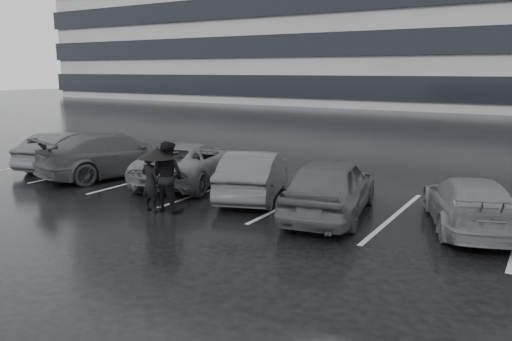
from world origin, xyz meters
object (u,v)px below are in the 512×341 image
(car_west_c, at_px, (115,154))
(car_west_d, at_px, (66,150))
(car_west_a, at_px, (255,174))
(car_east, at_px, (470,203))
(car_west_b, at_px, (189,163))
(pedestrian_right, at_px, (168,176))
(car_main, at_px, (330,187))
(pedestrian_left, at_px, (150,182))

(car_west_c, xyz_separation_m, car_west_d, (-2.63, 0.06, -0.08))
(car_west_a, height_order, car_east, car_west_a)
(car_west_d, bearing_deg, car_west_b, 169.83)
(car_west_a, distance_m, pedestrian_right, 2.66)
(car_main, height_order, car_west_d, car_main)
(pedestrian_left, bearing_deg, pedestrian_right, -137.23)
(car_east, bearing_deg, pedestrian_left, 1.16)
(car_main, height_order, pedestrian_left, pedestrian_left)
(car_main, distance_m, car_east, 3.23)
(car_main, bearing_deg, car_west_c, -14.95)
(car_main, xyz_separation_m, car_west_a, (-2.59, 0.60, -0.07))
(pedestrian_left, relative_size, pedestrian_right, 0.84)
(car_west_b, height_order, pedestrian_right, pedestrian_right)
(car_main, height_order, pedestrian_right, pedestrian_right)
(car_main, bearing_deg, pedestrian_right, 14.71)
(car_west_d, bearing_deg, car_main, 162.44)
(pedestrian_right, bearing_deg, car_east, -160.36)
(car_west_b, height_order, car_east, car_west_b)
(car_east, height_order, pedestrian_right, pedestrian_right)
(car_west_a, bearing_deg, car_east, 161.19)
(car_west_a, xyz_separation_m, car_west_c, (-5.68, 0.02, 0.07))
(car_west_c, relative_size, pedestrian_right, 2.83)
(car_west_a, xyz_separation_m, car_west_d, (-8.31, 0.09, -0.00))
(car_west_d, bearing_deg, car_west_c, 164.66)
(car_west_c, bearing_deg, car_west_b, -154.89)
(car_main, relative_size, car_west_d, 1.07)
(car_west_b, relative_size, car_west_d, 1.17)
(car_west_a, bearing_deg, pedestrian_left, 40.51)
(car_west_d, height_order, pedestrian_right, pedestrian_right)
(car_east, relative_size, pedestrian_right, 2.27)
(pedestrian_left, bearing_deg, car_west_c, -29.20)
(car_west_b, height_order, car_west_c, car_west_c)
(pedestrian_right, bearing_deg, car_west_b, -60.59)
(car_west_c, bearing_deg, car_east, -162.87)
(car_main, distance_m, car_west_b, 5.47)
(pedestrian_right, bearing_deg, car_west_c, -28.24)
(car_west_b, height_order, pedestrian_left, pedestrian_left)
(car_west_a, bearing_deg, car_west_c, -20.15)
(car_main, relative_size, pedestrian_right, 2.40)
(pedestrian_right, bearing_deg, pedestrian_left, 39.01)
(pedestrian_left, bearing_deg, car_main, -149.78)
(car_main, relative_size, car_east, 1.06)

